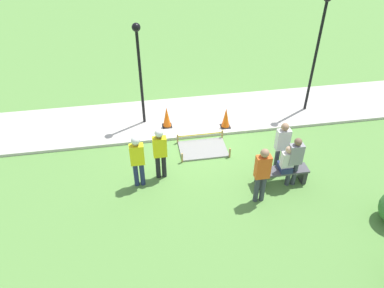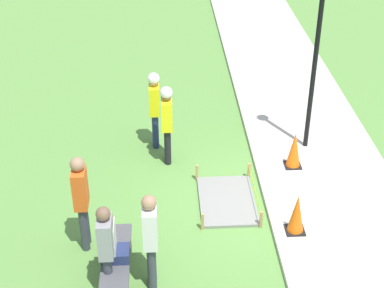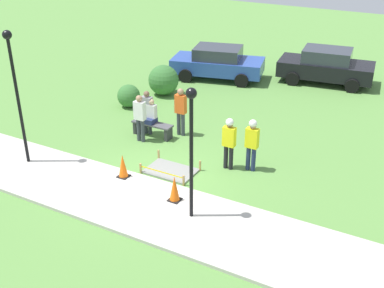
{
  "view_description": "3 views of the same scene",
  "coord_description": "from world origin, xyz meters",
  "views": [
    {
      "loc": [
        2.17,
        10.44,
        7.6
      ],
      "look_at": [
        0.66,
        1.6,
        0.96
      ],
      "focal_mm": 35.0,
      "sensor_mm": 36.0,
      "label": 1
    },
    {
      "loc": [
        -8.84,
        1.89,
        6.83
      ],
      "look_at": [
        0.7,
        1.35,
        0.98
      ],
      "focal_mm": 55.0,
      "sensor_mm": 36.0,
      "label": 2
    },
    {
      "loc": [
        7.15,
        -10.62,
        7.58
      ],
      "look_at": [
        0.54,
        1.4,
        0.79
      ],
      "focal_mm": 45.0,
      "sensor_mm": 36.0,
      "label": 3
    }
  ],
  "objects": [
    {
      "name": "park_bench",
      "position": [
        -1.83,
        2.69,
        0.35
      ],
      "size": [
        1.55,
        0.44,
        0.52
      ],
      "color": "#2D2D33",
      "rests_on": "ground_plane"
    },
    {
      "name": "bystander_in_orange_shirt",
      "position": [
        -0.96,
        3.27,
        1.03
      ],
      "size": [
        0.4,
        0.24,
        1.8
      ],
      "color": "#383D47",
      "rests_on": "ground_plane"
    },
    {
      "name": "wet_concrete_patch",
      "position": [
        0.14,
        0.71,
        0.04
      ],
      "size": [
        1.61,
        1.11,
        0.35
      ],
      "color": "gray",
      "rests_on": "ground_plane"
    },
    {
      "name": "bystander_in_gray_shirt",
      "position": [
        -1.96,
        2.13,
        0.99
      ],
      "size": [
        0.4,
        0.23,
        1.74
      ],
      "color": "#383D47",
      "rests_on": "ground_plane"
    },
    {
      "name": "worker_assistant",
      "position": [
        1.64,
        1.81,
        1.04
      ],
      "size": [
        0.4,
        0.25,
        1.75
      ],
      "color": "black",
      "rests_on": "ground_plane"
    },
    {
      "name": "person_seated_on_bench",
      "position": [
        -1.89,
        2.74,
        0.86
      ],
      "size": [
        0.36,
        0.44,
        0.89
      ],
      "color": "navy",
      "rests_on": "park_bench"
    },
    {
      "name": "bystander_in_white_shirt",
      "position": [
        -2.09,
        2.79,
        0.94
      ],
      "size": [
        0.4,
        0.22,
        1.67
      ],
      "color": "#383D47",
      "rests_on": "ground_plane"
    },
    {
      "name": "worker_supervisor",
      "position": [
        2.3,
        2.06,
        1.04
      ],
      "size": [
        0.4,
        0.25,
        1.75
      ],
      "color": "navy",
      "rests_on": "ground_plane"
    },
    {
      "name": "ground_plane",
      "position": [
        0.0,
        0.0,
        0.0
      ],
      "size": [
        60.0,
        60.0,
        0.0
      ],
      "primitive_type": "plane",
      "color": "#5B8E42"
    },
    {
      "name": "traffic_cone_far_patch",
      "position": [
        1.17,
        -0.76,
        0.48
      ],
      "size": [
        0.34,
        0.34,
        0.78
      ],
      "color": "black",
      "rests_on": "sidewalk"
    },
    {
      "name": "traffic_cone_near_patch",
      "position": [
        -0.89,
        -0.38,
        0.47
      ],
      "size": [
        0.34,
        0.34,
        0.75
      ],
      "color": "black",
      "rests_on": "sidewalk"
    },
    {
      "name": "sidewalk",
      "position": [
        0.0,
        -1.36,
        0.05
      ],
      "size": [
        28.0,
        2.73,
        0.1
      ],
      "color": "#BCB7AD",
      "rests_on": "ground_plane"
    },
    {
      "name": "lamppost_near",
      "position": [
        1.95,
        -1.2,
        2.51
      ],
      "size": [
        0.28,
        0.28,
        3.64
      ],
      "color": "black",
      "rests_on": "sidewalk"
    }
  ]
}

